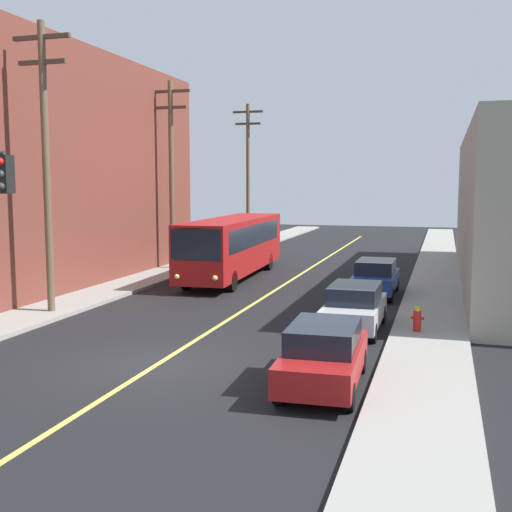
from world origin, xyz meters
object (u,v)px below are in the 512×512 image
utility_pole_mid (171,167)px  utility_pole_near (46,155)px  fire_hydrant (417,318)px  parked_car_silver (355,307)px  parked_car_red (324,354)px  city_bus (233,244)px  parked_car_blue (376,277)px  utility_pole_far (248,169)px

utility_pole_mid → utility_pole_near: bearing=-87.0°
fire_hydrant → utility_pole_near: bearing=-177.8°
parked_car_silver → fire_hydrant: bearing=-2.6°
parked_car_red → utility_pole_mid: 23.04m
city_bus → parked_car_blue: city_bus is taller
utility_pole_far → fire_hydrant: size_ratio=13.06×
utility_pole_near → parked_car_silver: bearing=3.1°
fire_hydrant → parked_car_red: bearing=-107.8°
parked_car_silver → parked_car_blue: size_ratio=1.00×
parked_car_blue → city_bus: bearing=157.6°
parked_car_blue → utility_pole_mid: 14.29m
parked_car_silver → utility_pole_far: bearing=114.7°
parked_car_red → parked_car_silver: size_ratio=1.01×
city_bus → fire_hydrant: city_bus is taller
city_bus → utility_pole_far: bearing=104.4°
parked_car_silver → parked_car_blue: 7.22m
parked_car_red → parked_car_blue: same height
parked_car_silver → utility_pole_near: (-11.63, -0.63, 5.27)m
city_bus → utility_pole_mid: bearing=156.5°
utility_pole_near → utility_pole_far: utility_pole_far is taller
parked_car_blue → utility_pole_near: utility_pole_near is taller
parked_car_red → utility_pole_far: (-11.98, 32.16, 5.31)m
city_bus → parked_car_blue: size_ratio=2.78×
utility_pole_near → utility_pole_far: 26.46m
utility_pole_mid → utility_pole_far: utility_pole_far is taller
parked_car_silver → fire_hydrant: parked_car_silver is taller
city_bus → utility_pole_far: (-3.96, 15.36, 4.33)m
parked_car_silver → utility_pole_near: utility_pole_near is taller
parked_car_silver → fire_hydrant: size_ratio=5.24×
utility_pole_mid → parked_car_silver: bearing=-45.2°
city_bus → utility_pole_near: bearing=-108.5°
parked_car_silver → utility_pole_far: 28.92m
utility_pole_near → utility_pole_far: bearing=90.5°
utility_pole_near → fire_hydrant: size_ratio=12.96×
utility_pole_far → parked_car_red: bearing=-69.6°
city_bus → parked_car_red: city_bus is taller
parked_car_blue → fire_hydrant: (2.14, -7.31, -0.26)m
parked_car_red → fire_hydrant: parked_car_red is taller
city_bus → utility_pole_near: utility_pole_near is taller
utility_pole_mid → fire_hydrant: (14.42, -12.48, -5.43)m
utility_pole_near → fire_hydrant: utility_pole_near is taller
parked_car_blue → utility_pole_far: 22.69m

